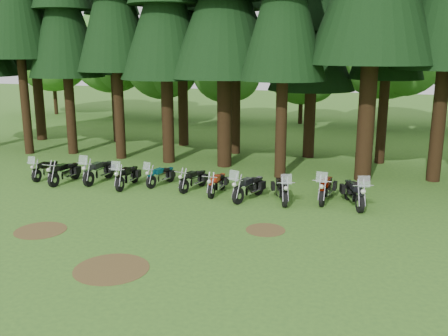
# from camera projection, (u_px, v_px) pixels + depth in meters

# --- Properties ---
(ground) EXTENTS (120.00, 120.00, 0.00)m
(ground) POSITION_uv_depth(u_px,v_px,m) (144.00, 221.00, 18.44)
(ground) COLOR #346122
(ground) RESTS_ON ground
(pine_back_4) EXTENTS (4.94, 4.94, 13.78)m
(pine_back_4) POSITION_uv_depth(u_px,v_px,m) (314.00, 11.00, 27.55)
(pine_back_4) COLOR #301F10
(pine_back_4) RESTS_ON ground
(decid_0) EXTENTS (8.00, 7.78, 10.00)m
(decid_0) POSITION_uv_depth(u_px,v_px,m) (53.00, 52.00, 47.09)
(decid_0) COLOR #301F10
(decid_0) RESTS_ON ground
(decid_1) EXTENTS (7.91, 7.69, 9.88)m
(decid_1) POSITION_uv_depth(u_px,v_px,m) (113.00, 53.00, 45.73)
(decid_1) COLOR #301F10
(decid_1) RESTS_ON ground
(decid_2) EXTENTS (6.72, 6.53, 8.40)m
(decid_2) POSITION_uv_depth(u_px,v_px,m) (164.00, 64.00, 43.34)
(decid_2) COLOR #301F10
(decid_2) RESTS_ON ground
(decid_3) EXTENTS (6.12, 5.95, 7.65)m
(decid_3) POSITION_uv_depth(u_px,v_px,m) (228.00, 70.00, 42.05)
(decid_3) COLOR #301F10
(decid_3) RESTS_ON ground
(decid_4) EXTENTS (5.93, 5.76, 7.41)m
(decid_4) POSITION_uv_depth(u_px,v_px,m) (305.00, 72.00, 41.28)
(decid_4) COLOR #301F10
(decid_4) RESTS_ON ground
(decid_5) EXTENTS (8.45, 8.21, 10.56)m
(decid_5) POSITION_uv_depth(u_px,v_px,m) (392.00, 49.00, 38.26)
(decid_5) COLOR #301F10
(decid_5) RESTS_ON ground
(dirt_patch_0) EXTENTS (1.80, 1.80, 0.01)m
(dirt_patch_0) POSITION_uv_depth(u_px,v_px,m) (41.00, 230.00, 17.49)
(dirt_patch_0) COLOR #4C3D1E
(dirt_patch_0) RESTS_ON ground
(dirt_patch_1) EXTENTS (1.40, 1.40, 0.01)m
(dirt_patch_1) POSITION_uv_depth(u_px,v_px,m) (265.00, 230.00, 17.54)
(dirt_patch_1) COLOR #4C3D1E
(dirt_patch_1) RESTS_ON ground
(dirt_patch_2) EXTENTS (2.20, 2.20, 0.01)m
(dirt_patch_2) POSITION_uv_depth(u_px,v_px,m) (111.00, 269.00, 14.44)
(dirt_patch_2) COLOR #4C3D1E
(dirt_patch_2) RESTS_ON ground
(motorcycle_0) EXTENTS (0.39, 2.07, 1.31)m
(motorcycle_0) POSITION_uv_depth(u_px,v_px,m) (46.00, 170.00, 24.42)
(motorcycle_0) COLOR black
(motorcycle_0) RESTS_ON ground
(motorcycle_1) EXTENTS (0.35, 2.28, 0.93)m
(motorcycle_1) POSITION_uv_depth(u_px,v_px,m) (65.00, 173.00, 23.62)
(motorcycle_1) COLOR black
(motorcycle_1) RESTS_ON ground
(motorcycle_2) EXTENTS (0.46, 2.44, 1.54)m
(motorcycle_2) POSITION_uv_depth(u_px,v_px,m) (99.00, 172.00, 23.74)
(motorcycle_2) COLOR black
(motorcycle_2) RESTS_ON ground
(motorcycle_3) EXTENTS (0.48, 2.31, 1.45)m
(motorcycle_3) POSITION_uv_depth(u_px,v_px,m) (127.00, 177.00, 22.91)
(motorcycle_3) COLOR black
(motorcycle_3) RESTS_ON ground
(motorcycle_4) EXTENTS (0.73, 2.04, 1.29)m
(motorcycle_4) POSITION_uv_depth(u_px,v_px,m) (161.00, 176.00, 23.24)
(motorcycle_4) COLOR black
(motorcycle_4) RESTS_ON ground
(motorcycle_5) EXTENTS (0.58, 2.08, 0.85)m
(motorcycle_5) POSITION_uv_depth(u_px,v_px,m) (193.00, 180.00, 22.49)
(motorcycle_5) COLOR black
(motorcycle_5) RESTS_ON ground
(motorcycle_6) EXTENTS (0.29, 2.10, 0.85)m
(motorcycle_6) POSITION_uv_depth(u_px,v_px,m) (217.00, 184.00, 21.85)
(motorcycle_6) COLOR black
(motorcycle_6) RESTS_ON ground
(motorcycle_7) EXTENTS (0.96, 2.34, 1.49)m
(motorcycle_7) POSITION_uv_depth(u_px,v_px,m) (249.00, 188.00, 21.00)
(motorcycle_7) COLOR black
(motorcycle_7) RESTS_ON ground
(motorcycle_8) EXTENTS (1.08, 2.24, 1.45)m
(motorcycle_8) POSITION_uv_depth(u_px,v_px,m) (282.00, 190.00, 20.73)
(motorcycle_8) COLOR black
(motorcycle_8) RESTS_ON ground
(motorcycle_9) EXTENTS (0.47, 2.41, 1.51)m
(motorcycle_9) POSITION_uv_depth(u_px,v_px,m) (326.00, 189.00, 20.79)
(motorcycle_9) COLOR black
(motorcycle_9) RESTS_ON ground
(motorcycle_10) EXTENTS (1.13, 2.43, 1.56)m
(motorcycle_10) POSITION_uv_depth(u_px,v_px,m) (354.00, 194.00, 20.10)
(motorcycle_10) COLOR black
(motorcycle_10) RESTS_ON ground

